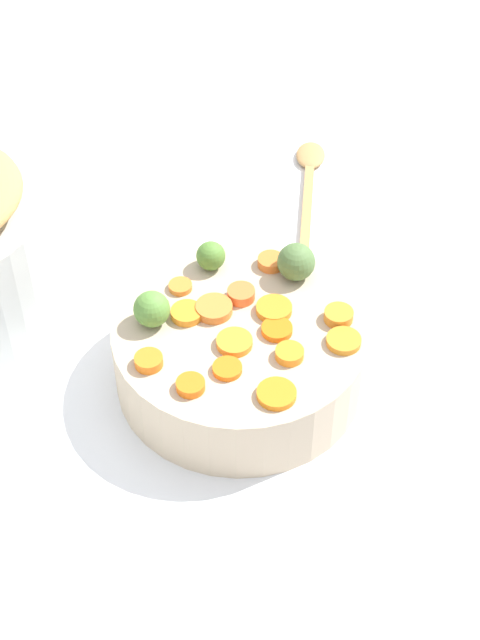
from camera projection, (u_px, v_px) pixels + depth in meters
The scene contains 21 objects.
tabletop at pixel (254, 381), 1.03m from camera, with size 2.40×2.40×0.02m, color silver.
serving_bowl_carrots at pixel (240, 353), 1.00m from camera, with size 0.26×0.26×0.08m, color #BDA98C.
carrot_slice_0 at pixel (344, 341), 0.95m from camera, with size 0.03×0.03×0.01m, color orange.
carrot_slice_1 at pixel (275, 332), 0.96m from camera, with size 0.03×0.03×0.01m, color orange.
carrot_slice_2 at pixel (187, 313), 0.98m from camera, with size 0.03×0.03×0.01m, color orange.
carrot_slice_3 at pixel (216, 306), 0.98m from camera, with size 0.04×0.04×0.01m, color orange.
carrot_slice_4 at pixel (180, 286), 1.00m from camera, with size 0.02×0.02×0.01m, color orange.
carrot_slice_5 at pixel (289, 354), 0.94m from camera, with size 0.03×0.03×0.01m, color orange.
carrot_slice_6 at pixel (274, 309), 0.98m from camera, with size 0.04×0.04×0.01m, color orange.
carrot_slice_7 at pixel (191, 385), 0.91m from camera, with size 0.03×0.03×0.01m, color orange.
carrot_slice_8 at pixel (241, 294), 0.99m from camera, with size 0.03×0.03×0.01m, color orange.
carrot_slice_9 at pixel (339, 316), 0.97m from camera, with size 0.03×0.03×0.01m, color orange.
carrot_slice_10 at pixel (149, 361), 0.93m from camera, with size 0.03×0.03×0.01m, color orange.
carrot_slice_11 at pixel (276, 394), 0.90m from camera, with size 0.04×0.04×0.01m, color orange.
carrot_slice_12 at pixel (271, 262), 1.03m from camera, with size 0.03×0.03×0.01m, color orange.
carrot_slice_13 at pixel (234, 342), 0.95m from camera, with size 0.04×0.04×0.01m, color orange.
carrot_slice_14 at pixel (223, 367), 0.93m from camera, with size 0.03×0.03×0.01m, color orange.
brussels_sprout_0 at pixel (296, 262), 1.01m from camera, with size 0.04×0.04×0.04m, color #4F6F3B.
brussels_sprout_1 at pixel (211, 256), 1.02m from camera, with size 0.03×0.03×0.03m, color #517F30.
brussels_sprout_2 at pixel (152, 309), 0.96m from camera, with size 0.04×0.04×0.04m, color #568838.
wooden_spoon at pixel (309, 182), 1.25m from camera, with size 0.27×0.11×0.01m.
Camera 1 is at (-0.62, -0.26, 0.79)m, focal length 53.91 mm.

